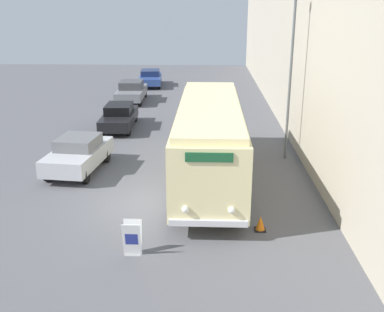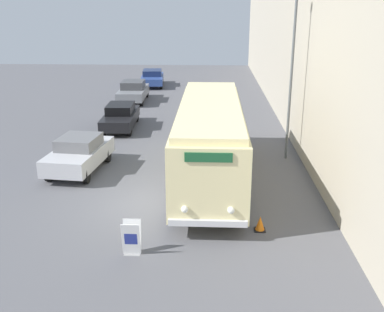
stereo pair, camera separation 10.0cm
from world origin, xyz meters
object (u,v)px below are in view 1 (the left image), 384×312
at_px(vintage_bus, 209,137).
at_px(parked_car_distant, 150,78).
at_px(parked_car_far, 131,91).
at_px(sign_board, 132,239).
at_px(streetlamp, 292,55).
at_px(parked_car_near, 78,154).
at_px(traffic_cone, 260,223).
at_px(parked_car_mid, 119,116).

height_order(vintage_bus, parked_car_distant, vintage_bus).
height_order(vintage_bus, parked_car_far, vintage_bus).
distance_m(vintage_bus, parked_car_distant, 23.20).
relative_size(sign_board, streetlamp, 0.14).
bearing_deg(streetlamp, parked_car_near, -167.23).
xyz_separation_m(sign_board, traffic_cone, (3.85, 1.64, -0.27)).
distance_m(vintage_bus, parked_car_far, 16.80).
height_order(parked_car_mid, parked_car_distant, parked_car_distant).
xyz_separation_m(vintage_bus, parked_car_mid, (-5.29, 7.95, -1.12)).
distance_m(parked_car_near, parked_car_distant, 21.80).
bearing_deg(vintage_bus, parked_car_near, 172.37).
distance_m(sign_board, streetlamp, 11.44).
xyz_separation_m(sign_board, streetlamp, (5.76, 8.91, 4.27)).
bearing_deg(streetlamp, parked_car_distant, 114.36).
distance_m(parked_car_distant, traffic_cone, 27.88).
bearing_deg(parked_car_distant, parked_car_far, -99.61).
bearing_deg(traffic_cone, parked_car_mid, 119.36).
height_order(parked_car_far, traffic_cone, parked_car_far).
bearing_deg(parked_car_near, streetlamp, 18.64).
relative_size(parked_car_distant, traffic_cone, 9.77).
bearing_deg(parked_car_mid, parked_car_near, -95.21).
height_order(streetlamp, parked_car_far, streetlamp).
height_order(parked_car_near, parked_car_far, parked_car_near).
xyz_separation_m(streetlamp, parked_car_far, (-9.46, 12.86, -4.00)).
height_order(sign_board, traffic_cone, sign_board).
xyz_separation_m(parked_car_mid, traffic_cone, (6.96, -12.38, -0.48)).
relative_size(parked_car_near, parked_car_mid, 0.91).
bearing_deg(vintage_bus, streetlamp, 38.53).
bearing_deg(traffic_cone, parked_car_distant, 104.57).
xyz_separation_m(vintage_bus, sign_board, (-2.18, -6.06, -1.33)).
distance_m(parked_car_mid, traffic_cone, 14.21).
bearing_deg(parked_car_far, parked_car_distant, 84.06).
xyz_separation_m(vintage_bus, parked_car_far, (-5.88, 15.71, -1.06)).
relative_size(sign_board, traffic_cone, 2.12).
bearing_deg(traffic_cone, parked_car_far, 110.55).
distance_m(streetlamp, parked_car_far, 16.46).
distance_m(vintage_bus, traffic_cone, 4.99).
bearing_deg(vintage_bus, parked_car_far, 110.52).
bearing_deg(parked_car_distant, parked_car_mid, -94.93).
height_order(streetlamp, parked_car_distant, streetlamp).
relative_size(parked_car_mid, parked_car_distant, 0.96).
distance_m(streetlamp, parked_car_mid, 11.01).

